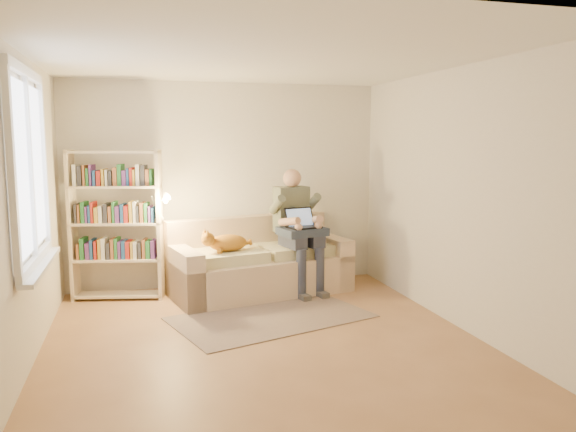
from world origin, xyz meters
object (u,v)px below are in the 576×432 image
object	(u,v)px
cat	(223,243)
person	(297,223)
sofa	(259,266)
laptop	(303,223)
bookshelf	(116,217)

from	to	relation	value
cat	person	bearing A→B (deg)	-1.35
person	cat	distance (m)	0.99
sofa	laptop	world-z (taller)	laptop
sofa	laptop	distance (m)	0.78
sofa	person	bearing A→B (deg)	-19.60
person	cat	size ratio (longest dim) A/B	2.31
person	laptop	xyz separation A→B (m)	(0.04, -0.13, 0.02)
sofa	cat	size ratio (longest dim) A/B	3.51
person	bookshelf	bearing A→B (deg)	162.23
sofa	bookshelf	xyz separation A→B (m)	(-1.67, 0.15, 0.65)
bookshelf	person	bearing A→B (deg)	6.23
laptop	cat	bearing A→B (deg)	171.01
bookshelf	laptop	bearing A→B (deg)	3.07
sofa	cat	world-z (taller)	sofa
person	laptop	distance (m)	0.14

